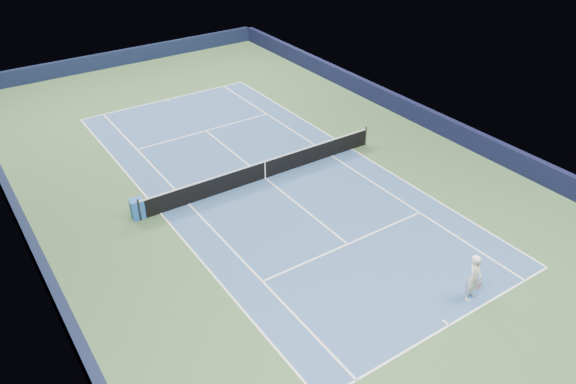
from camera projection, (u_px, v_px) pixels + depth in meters
ground at (265, 178)px, 27.52m from camera, size 40.00×40.00×0.00m
wall_far at (122, 57)px, 41.15m from camera, size 22.00×0.35×1.10m
wall_right at (424, 117)px, 32.35m from camera, size 0.35×40.00×1.10m
wall_left at (32, 245)px, 22.10m from camera, size 0.35×40.00×1.10m
court_surface at (265, 178)px, 27.52m from camera, size 10.97×23.77×0.01m
baseline_far at (167, 99)px, 35.86m from camera, size 10.97×0.08×0.00m
baseline_near at (449, 325)px, 19.17m from camera, size 10.97×0.08×0.00m
sideline_doubles_right at (352, 149)px, 30.11m from camera, size 0.08×23.77×0.00m
sideline_doubles_left at (161, 213)px, 24.92m from camera, size 0.08×23.77×0.00m
sideline_singles_right at (332, 156)px, 29.46m from camera, size 0.08×23.77×0.00m
sideline_singles_left at (189, 204)px, 25.57m from camera, size 0.08×23.77×0.00m
service_line_far at (206, 131)px, 32.01m from camera, size 8.23×0.08×0.00m
service_line_near at (348, 244)px, 23.02m from camera, size 8.23×0.08×0.00m
center_service_line at (265, 178)px, 27.51m from camera, size 0.08×12.80×0.00m
center_mark_far at (168, 100)px, 35.75m from camera, size 0.08×0.30×0.00m
center_mark_near at (446, 323)px, 19.27m from camera, size 0.08×0.30×0.00m
tennis_net at (265, 169)px, 27.25m from camera, size 12.90×0.10×1.07m
sponsor_cube at (138, 209)px, 24.42m from camera, size 0.63×0.57×0.91m
tennis_player at (474, 278)px, 19.83m from camera, size 0.88×1.35×2.16m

